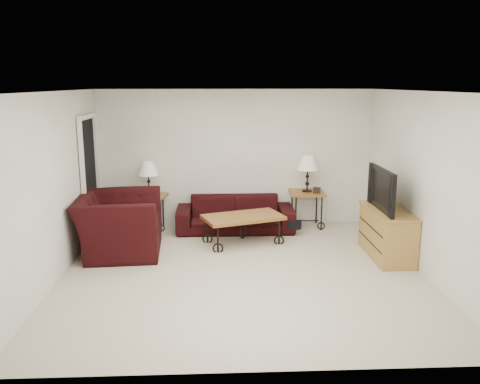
# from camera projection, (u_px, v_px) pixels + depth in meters

# --- Properties ---
(ground) EXTENTS (5.00, 5.00, 0.00)m
(ground) POSITION_uv_depth(u_px,v_px,m) (242.00, 272.00, 7.03)
(ground) COLOR #BEB9A2
(ground) RESTS_ON ground
(wall_back) EXTENTS (5.00, 0.02, 2.50)m
(wall_back) POSITION_uv_depth(u_px,v_px,m) (235.00, 158.00, 9.20)
(wall_back) COLOR white
(wall_back) RESTS_ON ground
(wall_front) EXTENTS (5.00, 0.02, 2.50)m
(wall_front) POSITION_uv_depth(u_px,v_px,m) (257.00, 243.00, 4.32)
(wall_front) COLOR white
(wall_front) RESTS_ON ground
(wall_left) EXTENTS (0.02, 5.00, 2.50)m
(wall_left) POSITION_uv_depth(u_px,v_px,m) (56.00, 187.00, 6.64)
(wall_left) COLOR white
(wall_left) RESTS_ON ground
(wall_right) EXTENTS (0.02, 5.00, 2.50)m
(wall_right) POSITION_uv_depth(u_px,v_px,m) (423.00, 183.00, 6.87)
(wall_right) COLOR white
(wall_right) RESTS_ON ground
(ceiling) EXTENTS (5.00, 5.00, 0.00)m
(ceiling) POSITION_uv_depth(u_px,v_px,m) (243.00, 91.00, 6.49)
(ceiling) COLOR white
(ceiling) RESTS_ON wall_back
(doorway) EXTENTS (0.08, 0.94, 2.04)m
(doorway) POSITION_uv_depth(u_px,v_px,m) (90.00, 180.00, 8.30)
(doorway) COLOR black
(doorway) RESTS_ON ground
(sofa) EXTENTS (2.08, 0.81, 0.61)m
(sofa) POSITION_uv_depth(u_px,v_px,m) (235.00, 214.00, 8.93)
(sofa) COLOR black
(sofa) RESTS_ON ground
(side_table_left) EXTENTS (0.66, 0.66, 0.62)m
(side_table_left) POSITION_uv_depth(u_px,v_px,m) (150.00, 212.00, 9.03)
(side_table_left) COLOR brown
(side_table_left) RESTS_ON ground
(side_table_right) EXTENTS (0.63, 0.63, 0.67)m
(side_table_right) POSITION_uv_depth(u_px,v_px,m) (306.00, 209.00, 9.16)
(side_table_right) COLOR brown
(side_table_right) RESTS_ON ground
(lamp_left) EXTENTS (0.41, 0.41, 0.62)m
(lamp_left) POSITION_uv_depth(u_px,v_px,m) (149.00, 179.00, 8.90)
(lamp_left) COLOR black
(lamp_left) RESTS_ON side_table_left
(lamp_right) EXTENTS (0.39, 0.39, 0.67)m
(lamp_right) POSITION_uv_depth(u_px,v_px,m) (307.00, 173.00, 9.02)
(lamp_right) COLOR black
(lamp_right) RESTS_ON side_table_right
(photo_frame_left) EXTENTS (0.12, 0.02, 0.10)m
(photo_frame_left) POSITION_uv_depth(u_px,v_px,m) (139.00, 195.00, 8.80)
(photo_frame_left) COLOR black
(photo_frame_left) RESTS_ON side_table_left
(photo_frame_right) EXTENTS (0.13, 0.05, 0.11)m
(photo_frame_right) POSITION_uv_depth(u_px,v_px,m) (317.00, 190.00, 8.94)
(photo_frame_right) COLOR black
(photo_frame_right) RESTS_ON side_table_right
(coffee_table) EXTENTS (1.43, 1.07, 0.48)m
(coffee_table) POSITION_uv_depth(u_px,v_px,m) (243.00, 230.00, 8.22)
(coffee_table) COLOR brown
(coffee_table) RESTS_ON ground
(armchair) EXTENTS (1.32, 1.48, 0.92)m
(armchair) POSITION_uv_depth(u_px,v_px,m) (119.00, 224.00, 7.74)
(armchair) COLOR black
(armchair) RESTS_ON ground
(throw_pillow) EXTENTS (0.14, 0.42, 0.41)m
(throw_pillow) POSITION_uv_depth(u_px,v_px,m) (128.00, 221.00, 7.69)
(throw_pillow) COLOR #C76819
(throw_pillow) RESTS_ON armchair
(tv_stand) EXTENTS (0.51, 1.23, 0.74)m
(tv_stand) POSITION_uv_depth(u_px,v_px,m) (387.00, 233.00, 7.56)
(tv_stand) COLOR #BD8646
(tv_stand) RESTS_ON ground
(television) EXTENTS (0.14, 1.11, 0.64)m
(television) POSITION_uv_depth(u_px,v_px,m) (389.00, 189.00, 7.41)
(television) COLOR black
(television) RESTS_ON tv_stand
(backpack) EXTENTS (0.42, 0.34, 0.50)m
(backpack) POSITION_uv_depth(u_px,v_px,m) (293.00, 220.00, 8.74)
(backpack) COLOR black
(backpack) RESTS_ON ground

